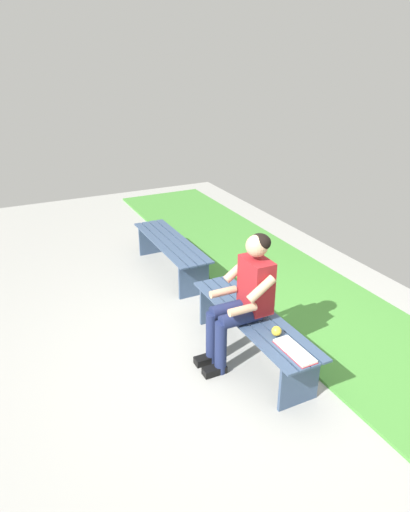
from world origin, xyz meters
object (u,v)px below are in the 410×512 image
at_px(bench_near, 253,326).
at_px(apple, 276,331).
at_px(bench_far, 171,249).
at_px(person_seated, 244,295).
at_px(book_open, 295,351).

height_order(bench_near, apple, apple).
bearing_deg(bench_near, bench_far, 0.00).
relative_size(person_seated, apple, 14.24).
relative_size(bench_far, book_open, 4.05).
height_order(bench_far, book_open, book_open).
distance_m(bench_near, book_open, 0.64).
relative_size(bench_near, book_open, 4.14).
xyz_separation_m(bench_far, apple, (-2.42, -0.01, 0.16)).
distance_m(bench_far, person_seated, 2.08).
bearing_deg(apple, person_seated, 16.34).
bearing_deg(apple, bench_far, 0.23).
distance_m(bench_near, apple, 0.40).
xyz_separation_m(person_seated, book_open, (-0.65, -0.11, -0.23)).
height_order(bench_near, book_open, book_open).
height_order(bench_near, person_seated, person_seated).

